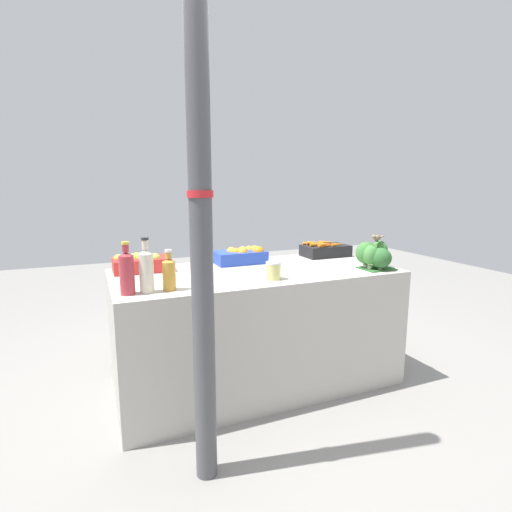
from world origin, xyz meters
The scene contains 12 objects.
ground_plane centered at (0.00, 0.00, 0.00)m, with size 10.00×10.00×0.00m, color gray.
market_table centered at (0.00, 0.00, 0.40)m, with size 1.90×0.88×0.81m, color #B7B2A8.
support_pole centered at (-0.58, -0.77, 1.32)m, with size 0.11×0.11×2.64m.
apple_crate centered at (-0.73, 0.28, 0.87)m, with size 0.37×0.22×0.13m.
orange_crate centered at (0.00, 0.28, 0.87)m, with size 0.37×0.22×0.13m.
carrot_crate centered at (0.73, 0.28, 0.86)m, with size 0.37×0.22×0.13m.
broccoli_pile centered at (0.77, -0.28, 0.91)m, with size 0.25×0.23×0.19m.
juice_bottle_ruby centered at (-0.86, -0.28, 0.93)m, with size 0.08×0.08×0.28m.
juice_bottle_cloudy centered at (-0.76, -0.28, 0.94)m, with size 0.08×0.08×0.30m.
juice_bottle_amber centered at (-0.64, -0.28, 0.91)m, with size 0.07×0.07×0.23m.
pickle_jar centered at (0.00, -0.28, 0.86)m, with size 0.10×0.10×0.11m.
sparrow_bird centered at (0.78, -0.28, 1.03)m, with size 0.13×0.06×0.05m.
Camera 1 is at (-1.03, -2.45, 1.39)m, focal length 28.00 mm.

